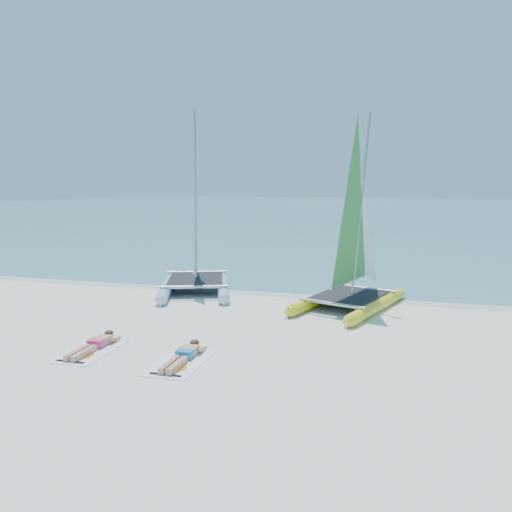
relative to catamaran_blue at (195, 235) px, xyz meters
The scene contains 9 objects.
ground 6.14m from the catamaran_blue, 63.10° to the right, with size 140.00×140.00×0.00m, color silver.
sea 57.93m from the catamaran_blue, 87.41° to the left, with size 140.00×115.00×0.01m, color #6BAEB3.
wet_sand_strip 3.33m from the catamaran_blue, ahead, with size 140.00×1.40×0.01m, color silver.
catamaran_blue is the anchor object (origin of this frame).
catamaran_yellow 5.83m from the catamaran_blue, ahead, with size 3.59×5.09×6.32m.
towel_a 7.24m from the catamaran_blue, 88.45° to the right, with size 1.00×1.85×0.02m, color white.
sunbather_a 7.03m from the catamaran_blue, 88.40° to the right, with size 0.37×1.73×0.26m.
towel_b 7.79m from the catamaran_blue, 70.35° to the right, with size 1.00×1.85×0.02m, color white.
sunbather_b 7.58m from the catamaran_blue, 69.85° to the right, with size 0.37×1.73×0.26m.
Camera 1 is at (4.27, -11.52, 3.91)m, focal length 35.00 mm.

